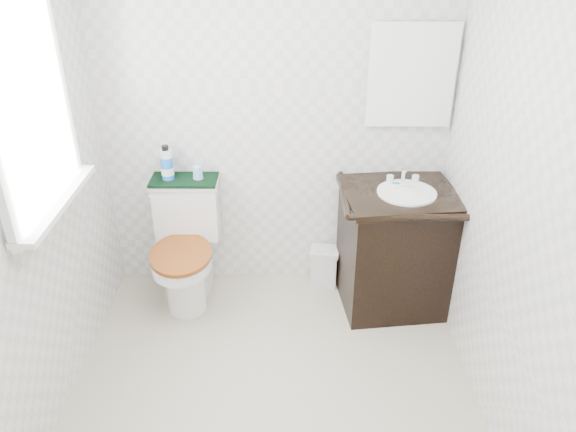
{
  "coord_description": "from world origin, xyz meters",
  "views": [
    {
      "loc": [
        0.1,
        -2.14,
        2.32
      ],
      "look_at": [
        0.08,
        0.75,
        0.73
      ],
      "focal_mm": 35.0,
      "sensor_mm": 36.0,
      "label": 1
    }
  ],
  "objects_px": {
    "trash_bin": "(324,266)",
    "cup": "(198,172)",
    "toilet": "(187,251)",
    "mouthwash_bottle": "(167,164)",
    "vanity": "(395,246)"
  },
  "relations": [
    {
      "from": "vanity",
      "to": "toilet",
      "type": "bearing_deg",
      "value": 177.26
    },
    {
      "from": "toilet",
      "to": "trash_bin",
      "type": "bearing_deg",
      "value": 8.24
    },
    {
      "from": "toilet",
      "to": "trash_bin",
      "type": "distance_m",
      "value": 0.95
    },
    {
      "from": "toilet",
      "to": "cup",
      "type": "height_order",
      "value": "cup"
    },
    {
      "from": "toilet",
      "to": "mouthwash_bottle",
      "type": "distance_m",
      "value": 0.59
    },
    {
      "from": "toilet",
      "to": "trash_bin",
      "type": "height_order",
      "value": "toilet"
    },
    {
      "from": "toilet",
      "to": "vanity",
      "type": "relative_size",
      "value": 0.87
    },
    {
      "from": "trash_bin",
      "to": "toilet",
      "type": "bearing_deg",
      "value": -171.76
    },
    {
      "from": "vanity",
      "to": "mouthwash_bottle",
      "type": "distance_m",
      "value": 1.54
    },
    {
      "from": "trash_bin",
      "to": "mouthwash_bottle",
      "type": "height_order",
      "value": "mouthwash_bottle"
    },
    {
      "from": "cup",
      "to": "trash_bin",
      "type": "bearing_deg",
      "value": 0.38
    },
    {
      "from": "mouthwash_bottle",
      "to": "cup",
      "type": "xyz_separation_m",
      "value": [
        0.19,
        0.0,
        -0.06
      ]
    },
    {
      "from": "trash_bin",
      "to": "cup",
      "type": "relative_size",
      "value": 3.45
    },
    {
      "from": "vanity",
      "to": "mouthwash_bottle",
      "type": "xyz_separation_m",
      "value": [
        -1.44,
        0.19,
        0.49
      ]
    },
    {
      "from": "trash_bin",
      "to": "cup",
      "type": "xyz_separation_m",
      "value": [
        -0.82,
        -0.01,
        0.71
      ]
    }
  ]
}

